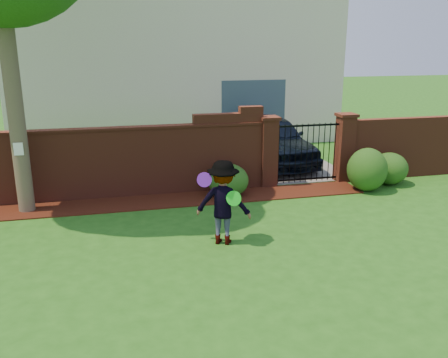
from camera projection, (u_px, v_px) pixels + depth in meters
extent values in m
cube|color=#225A16|center=(211.00, 258.00, 8.67)|extent=(80.00, 80.00, 0.01)
cube|color=#321109|center=(144.00, 202.00, 11.57)|extent=(11.10, 1.08, 0.03)
cube|color=maroon|center=(91.00, 165.00, 11.69)|extent=(8.70, 0.25, 1.70)
cube|color=maroon|center=(228.00, 119.00, 12.18)|extent=(1.80, 0.25, 0.30)
cube|color=maroon|center=(251.00, 109.00, 12.25)|extent=(0.60, 0.25, 0.16)
cube|color=maroon|center=(88.00, 129.00, 11.45)|extent=(8.70, 0.31, 0.06)
cube|color=maroon|center=(409.00, 147.00, 13.64)|extent=(4.00, 0.25, 1.70)
cube|color=maroon|center=(268.00, 153.00, 12.69)|extent=(0.42, 0.42, 1.80)
cube|color=maroon|center=(269.00, 118.00, 12.43)|extent=(0.50, 0.50, 0.08)
cube|color=maroon|center=(344.00, 149.00, 13.18)|extent=(0.42, 0.42, 1.80)
cube|color=maroon|center=(347.00, 115.00, 12.92)|extent=(0.50, 0.50, 0.08)
cylinder|color=black|center=(279.00, 155.00, 12.77)|extent=(0.02, 0.02, 1.60)
cylinder|color=black|center=(284.00, 154.00, 12.81)|extent=(0.02, 0.02, 1.60)
cylinder|color=black|center=(290.00, 154.00, 12.84)|extent=(0.02, 0.02, 1.60)
cylinder|color=black|center=(296.00, 154.00, 12.88)|extent=(0.02, 0.02, 1.60)
cylinder|color=black|center=(301.00, 153.00, 12.92)|extent=(0.02, 0.02, 1.60)
cylinder|color=black|center=(307.00, 153.00, 12.95)|extent=(0.02, 0.02, 1.60)
cylinder|color=black|center=(313.00, 153.00, 12.99)|extent=(0.02, 0.02, 1.60)
cylinder|color=black|center=(318.00, 152.00, 13.02)|extent=(0.02, 0.02, 1.60)
cylinder|color=black|center=(324.00, 152.00, 13.06)|extent=(0.02, 0.02, 1.60)
cylinder|color=black|center=(329.00, 152.00, 13.10)|extent=(0.02, 0.02, 1.60)
cylinder|color=black|center=(335.00, 151.00, 13.13)|extent=(0.02, 0.02, 1.60)
cube|color=black|center=(306.00, 179.00, 13.15)|extent=(1.78, 0.03, 0.05)
cube|color=black|center=(308.00, 125.00, 12.74)|extent=(1.78, 0.03, 0.05)
cube|color=slate|center=(261.00, 151.00, 16.92)|extent=(3.20, 8.00, 0.01)
cube|color=beige|center=(173.00, 60.00, 19.27)|extent=(12.00, 6.00, 6.00)
cube|color=#384C5B|center=(253.00, 113.00, 17.57)|extent=(2.40, 0.12, 2.40)
imported|color=black|center=(274.00, 141.00, 14.98)|extent=(2.14, 4.60, 1.52)
cylinder|color=brown|center=(9.00, 54.00, 10.07)|extent=(0.36, 0.36, 7.00)
cube|color=white|center=(18.00, 149.00, 10.45)|extent=(0.20, 0.01, 0.28)
ellipsoid|color=#154514|center=(228.00, 180.00, 11.96)|extent=(1.02, 1.02, 0.84)
ellipsoid|color=#154514|center=(367.00, 170.00, 12.39)|extent=(1.03, 1.03, 1.13)
ellipsoid|color=#154514|center=(389.00, 169.00, 13.00)|extent=(0.98, 0.98, 0.87)
imported|color=gray|center=(223.00, 203.00, 9.08)|extent=(1.22, 1.00, 1.64)
cylinder|color=purple|center=(204.00, 180.00, 8.80)|extent=(0.28, 0.12, 0.28)
cylinder|color=green|center=(234.00, 198.00, 8.84)|extent=(0.28, 0.20, 0.29)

